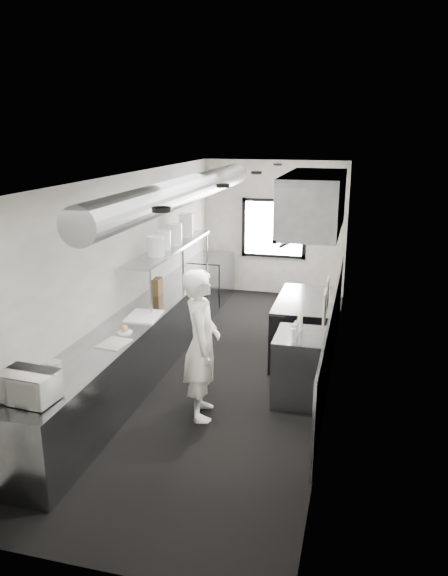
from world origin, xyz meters
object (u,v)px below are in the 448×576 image
Objects in this scene: exhaust_hood at (313,202)px; range at (304,328)px; squeeze_bottle_c at (297,328)px; knife_block at (157,286)px; line_cook at (202,345)px; squeeze_bottle_e at (301,320)px; plate_stack_c at (174,234)px; squeeze_bottle_a at (293,335)px; pass_shelf at (171,248)px; prep_counter at (140,345)px; microwave at (29,386)px; squeeze_bottle_d at (300,324)px; deli_tub_b at (44,370)px; plate_stack_d at (186,225)px; deli_tub_a at (54,367)px; bottle_station at (300,367)px; far_work_table at (211,278)px; squeeze_bottle_b at (295,330)px; small_plate at (125,332)px; plate_stack_a at (156,246)px; plate_stack_b at (164,240)px; cutting_board at (144,316)px.

exhaust_hood is 1.92m from range.
knife_block is at bearing 153.13° from squeeze_bottle_c.
squeeze_bottle_e is (1.06, 1.04, 0.05)m from line_cook.
plate_stack_c is 1.96× the size of squeeze_bottle_a.
knife_block is at bearing 147.74° from squeeze_bottle_a.
squeeze_bottle_a is at bearing -41.16° from pass_shelf.
microwave reaches higher than prep_counter.
squeeze_bottle_a is at bearing -93.92° from squeeze_bottle_d.
deli_tub_b is 3.17m from squeeze_bottle_d.
prep_counter is at bearing -88.41° from plate_stack_d.
deli_tub_a is 0.11m from deli_tub_b.
far_work_table is at bearing 120.53° from bottle_station.
far_work_table is (-2.30, 3.90, 0.00)m from bottle_station.
plate_stack_d is at bearing 132.08° from squeeze_bottle_c.
plate_stack_c is at bearing 169.73° from exhaust_hood.
microwave is 3.58m from knife_block.
prep_counter is 1.15m from knife_block.
squeeze_bottle_b reaches higher than squeeze_bottle_e.
small_plate is at bearing -86.13° from knife_block.
exhaust_hood is 0.73× the size of pass_shelf.
squeeze_bottle_b is at bearing -75.50° from line_cook.
plate_stack_d reaches higher than line_cook.
line_cook is 6.14× the size of plate_stack_a.
microwave is (-2.32, -2.39, 0.60)m from bottle_station.
plate_stack_c reaches higher than line_cook.
deli_tub_b is at bearing -92.13° from plate_stack_b.
knife_block is at bearing -97.15° from plate_stack_c.
squeeze_bottle_e is (2.27, -0.64, -0.74)m from plate_stack_a.
deli_tub_b is 0.46× the size of plate_stack_b.
squeeze_bottle_b is at bearing -7.75° from prep_counter.
bottle_station is at bearing 36.55° from deli_tub_b.
deli_tub_b is 2.95m from plate_stack_a.
bottle_station is 0.62m from squeeze_bottle_a.
squeeze_bottle_d is (2.30, -1.56, -0.54)m from pass_shelf.
squeeze_bottle_b is 0.11m from squeeze_bottle_c.
squeeze_bottle_b reaches higher than deli_tub_a.
far_work_table is at bearing 94.17° from microwave.
plate_stack_c is (0.18, 3.66, 0.80)m from deli_tub_b.
plate_stack_d is (-0.07, 2.35, 1.32)m from prep_counter.
line_cook reaches higher than knife_block.
deli_tub_b is 0.71× the size of small_plate.
line_cook is 3.76× the size of microwave.
range is 2.58m from plate_stack_c.
range is at bearing 91.46° from squeeze_bottle_a.
squeeze_bottle_a is (-0.07, -0.29, 0.54)m from bottle_station.
line_cook reaches higher than deli_tub_b.
bottle_station is 4.53m from far_work_table.
deli_tub_a is at bearing 105.09° from microwave.
plate_stack_d reaches higher than squeeze_bottle_c.
far_work_table is 3.80m from cutting_board.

